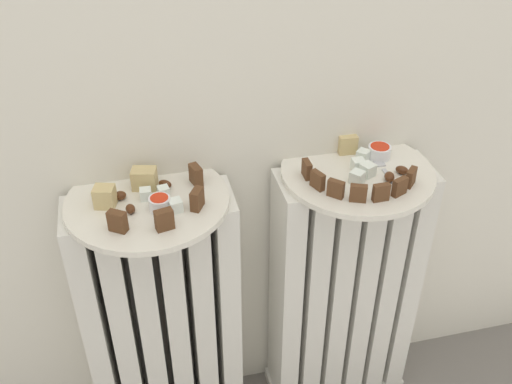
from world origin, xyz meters
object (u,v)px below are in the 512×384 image
plate_right (357,172)px  jam_bowl_left (160,203)px  plate_left (147,201)px  radiator_left (164,326)px  fork (385,171)px  radiator_right (343,294)px  jam_bowl_right (379,151)px

plate_right → jam_bowl_left: size_ratio=7.72×
jam_bowl_left → plate_left: bearing=117.5°
radiator_left → fork: fork is taller
jam_bowl_left → radiator_right: bearing=5.7°
plate_left → jam_bowl_right: 0.48m
radiator_right → fork: fork is taller
plate_left → jam_bowl_right: jam_bowl_right is taller
radiator_left → jam_bowl_left: jam_bowl_left is taller
plate_left → fork: 0.47m
fork → radiator_right: bearing=158.8°
radiator_left → radiator_right: size_ratio=1.00×
jam_bowl_right → fork: jam_bowl_right is taller
radiator_left → jam_bowl_left: size_ratio=16.45×
radiator_left → plate_left: size_ratio=2.13×
radiator_right → plate_right: plate_right is taller
radiator_right → plate_left: plate_left is taller
plate_left → plate_right: (0.42, 0.00, 0.00)m
jam_bowl_right → fork: (-0.01, -0.05, -0.01)m
plate_right → jam_bowl_left: 0.40m
radiator_left → plate_right: size_ratio=2.13×
plate_right → radiator_left: bearing=180.0°
radiator_left → plate_left: (-0.00, 0.00, 0.34)m
radiator_right → radiator_left: bearing=180.0°
radiator_right → plate_left: (-0.42, 0.00, 0.34)m
plate_left → plate_right: same height
plate_left → jam_bowl_left: (0.02, -0.04, 0.02)m
plate_right → jam_bowl_right: bearing=30.2°
jam_bowl_left → fork: (0.45, 0.02, -0.01)m
jam_bowl_left → jam_bowl_right: same height
fork → jam_bowl_right: bearing=80.1°
radiator_left → jam_bowl_left: bearing=-62.5°
jam_bowl_right → plate_right: bearing=-149.8°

